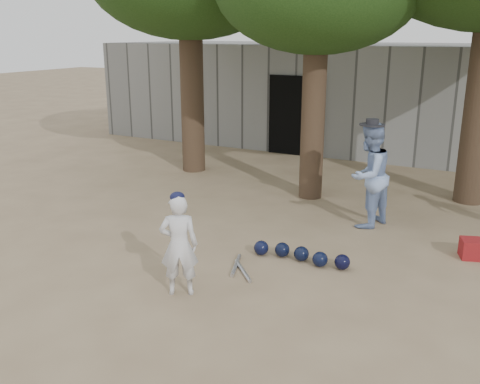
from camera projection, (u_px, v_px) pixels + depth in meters
The scene contains 7 objects.
ground at pixel (174, 264), 8.00m from camera, with size 70.00×70.00×0.00m, color #937C5E.
boy_player at pixel (179, 245), 6.93m from camera, with size 0.50×0.33×1.37m, color silver.
spectator_blue at pixel (369, 176), 9.35m from camera, with size 0.90×0.70×1.85m, color #87A1D2.
red_bag at pixel (475, 249), 8.19m from camera, with size 0.42×0.32×0.30m, color maroon.
back_building at pixel (364, 95), 16.34m from camera, with size 16.00×5.24×3.00m.
helmet_row at pixel (301, 254), 8.07m from camera, with size 1.51×0.31×0.23m.
bat_pile at pixel (239, 268), 7.81m from camera, with size 0.59×0.75×0.06m.
Camera 1 is at (4.29, -6.06, 3.34)m, focal length 40.00 mm.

